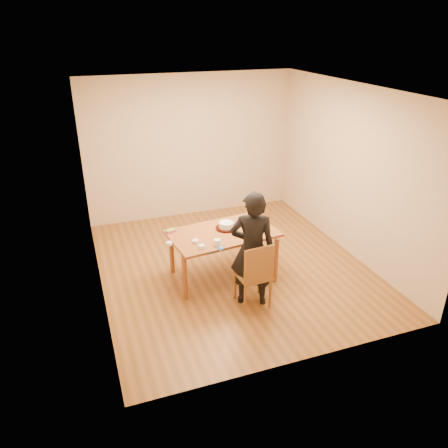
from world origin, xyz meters
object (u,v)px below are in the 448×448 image
object	(u,v)px
dining_chair	(253,275)
cake_plate	(226,228)
dining_table	(223,233)
cake	(226,225)
person	(252,249)

from	to	relation	value
dining_chair	cake_plate	bearing A→B (deg)	89.44
dining_table	dining_chair	bearing A→B (deg)	-85.99
cake	dining_table	bearing A→B (deg)	-133.20
person	dining_chair	bearing A→B (deg)	111.61
dining_table	cake	distance (m)	0.15
cake_plate	person	bearing A→B (deg)	-85.42
dining_chair	cake	bearing A→B (deg)	89.44
dining_table	cake	size ratio (longest dim) A/B	7.00
dining_table	cake_plate	world-z (taller)	cake_plate
cake_plate	cake	distance (m)	0.05
dining_chair	cake	world-z (taller)	cake
dining_table	person	bearing A→B (deg)	-85.33
cake_plate	cake	world-z (taller)	cake
dining_chair	person	bearing A→B (deg)	85.10
dining_table	cake	bearing A→B (deg)	39.86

